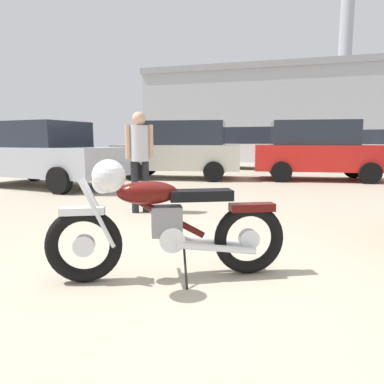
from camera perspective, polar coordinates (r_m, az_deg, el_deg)
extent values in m
plane|color=tan|center=(3.05, -0.24, -14.77)|extent=(80.00, 80.00, 0.00)
torus|color=black|center=(3.12, -17.15, -8.33)|extent=(0.63, 0.36, 0.64)
cylinder|color=silver|center=(3.12, -17.15, -8.33)|extent=(0.20, 0.15, 0.18)
torus|color=black|center=(3.22, 9.26, -7.54)|extent=(0.63, 0.36, 0.64)
cylinder|color=silver|center=(3.22, 9.26, -7.54)|extent=(0.20, 0.15, 0.18)
cube|color=silver|center=(3.05, -17.39, -2.93)|extent=(0.38, 0.27, 0.06)
cube|color=#4C0C0A|center=(3.16, 9.73, -2.46)|extent=(0.42, 0.28, 0.07)
cylinder|color=silver|center=(2.97, -15.20, -3.49)|extent=(0.27, 0.15, 0.58)
cylinder|color=silver|center=(3.11, -14.87, -2.93)|extent=(0.27, 0.15, 0.58)
sphere|color=silver|center=(3.00, -14.33, 1.37)|extent=(0.17, 0.17, 0.17)
cylinder|color=silver|center=(2.98, -12.85, 2.74)|extent=(0.28, 0.58, 0.03)
sphere|color=silver|center=(2.68, -13.39, 2.54)|extent=(0.25, 0.25, 0.25)
cylinder|color=#4C0C0A|center=(3.02, -4.98, -3.48)|extent=(0.71, 0.36, 0.47)
ellipsoid|color=#4C0C0A|center=(2.99, -7.25, -0.12)|extent=(0.56, 0.41, 0.20)
cube|color=black|center=(3.03, 1.48, -0.50)|extent=(0.57, 0.40, 0.09)
cube|color=slate|center=(3.04, -4.14, -4.72)|extent=(0.31, 0.27, 0.26)
cylinder|color=silver|center=(3.08, -3.36, -7.42)|extent=(0.28, 0.27, 0.22)
cylinder|color=silver|center=(3.06, 4.00, -9.09)|extent=(0.66, 0.34, 0.14)
cylinder|color=silver|center=(3.25, 3.26, -8.04)|extent=(0.66, 0.34, 0.14)
cylinder|color=black|center=(2.99, -1.10, -11.92)|extent=(0.12, 0.22, 0.33)
cylinder|color=black|center=(5.92, -7.54, 0.85)|extent=(0.12, 0.12, 0.86)
cylinder|color=black|center=(5.89, -9.26, 0.78)|extent=(0.12, 0.12, 0.86)
cylinder|color=#B2B2B7|center=(5.85, -8.55, 7.82)|extent=(0.30, 0.30, 0.58)
cylinder|color=tan|center=(5.89, -6.71, 8.14)|extent=(0.08, 0.08, 0.55)
cylinder|color=tan|center=(5.82, -10.42, 8.06)|extent=(0.08, 0.08, 0.55)
sphere|color=tan|center=(5.86, -8.63, 11.73)|extent=(0.22, 0.22, 0.22)
cylinder|color=black|center=(12.49, 24.75, 3.49)|extent=(0.62, 0.26, 0.60)
cylinder|color=black|center=(10.92, 26.99, 2.75)|extent=(0.62, 0.26, 0.60)
cylinder|color=black|center=(12.08, 13.68, 3.88)|extent=(0.62, 0.26, 0.60)
cylinder|color=black|center=(10.45, 14.32, 3.19)|extent=(0.62, 0.26, 0.60)
cube|color=red|center=(11.40, 20.10, 5.27)|extent=(4.06, 2.08, 0.76)
cube|color=#232833|center=(11.34, 19.03, 9.05)|extent=(2.56, 1.79, 0.72)
cylinder|color=black|center=(9.69, -13.62, 2.89)|extent=(0.64, 0.28, 0.62)
cylinder|color=black|center=(8.40, -20.79, 1.77)|extent=(0.64, 0.28, 0.62)
cylinder|color=black|center=(11.54, -24.33, 3.23)|extent=(0.64, 0.28, 0.62)
cube|color=#ADB2BC|center=(9.94, -22.95, 4.68)|extent=(4.40, 2.28, 0.72)
cube|color=#232833|center=(9.93, -23.18, 8.59)|extent=(2.20, 1.82, 0.64)
cylinder|color=black|center=(10.66, -9.45, 3.44)|extent=(0.62, 0.27, 0.60)
cylinder|color=black|center=(12.23, -7.17, 4.11)|extent=(0.62, 0.27, 0.60)
cylinder|color=black|center=(10.21, 3.54, 3.32)|extent=(0.62, 0.27, 0.60)
cylinder|color=black|center=(11.84, 4.14, 4.01)|extent=(0.62, 0.27, 0.60)
cube|color=beige|center=(11.15, -2.31, 5.71)|extent=(4.10, 2.19, 0.76)
cube|color=#232833|center=(11.10, -1.04, 9.53)|extent=(2.59, 1.85, 0.72)
cylinder|color=black|center=(18.93, 24.21, 4.96)|extent=(0.64, 0.28, 0.62)
cylinder|color=black|center=(17.21, 24.25, 4.69)|extent=(0.64, 0.28, 0.62)
cube|color=silver|center=(18.12, 28.58, 5.70)|extent=(4.39, 2.24, 0.72)
cube|color=#232833|center=(18.11, 28.73, 7.85)|extent=(2.18, 1.80, 0.64)
cylinder|color=black|center=(15.88, 14.30, 4.96)|extent=(0.66, 0.27, 0.64)
cylinder|color=black|center=(14.14, 13.35, 4.60)|extent=(0.66, 0.27, 0.64)
cylinder|color=black|center=(16.54, 3.90, 5.32)|extent=(0.66, 0.27, 0.64)
cylinder|color=black|center=(14.88, 1.81, 5.00)|extent=(0.66, 0.27, 0.64)
cube|color=silver|center=(15.27, 8.29, 6.39)|extent=(4.85, 2.21, 0.74)
cube|color=#232833|center=(15.34, 7.24, 9.07)|extent=(3.64, 1.94, 0.68)
cube|color=#9EA0A8|center=(33.86, 13.64, 11.82)|extent=(21.96, 10.87, 6.72)
cube|color=gray|center=(34.28, 13.85, 17.84)|extent=(22.26, 11.17, 0.50)
cylinder|color=#9EA0A8|center=(35.23, 23.82, 23.29)|extent=(1.10, 1.10, 7.89)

